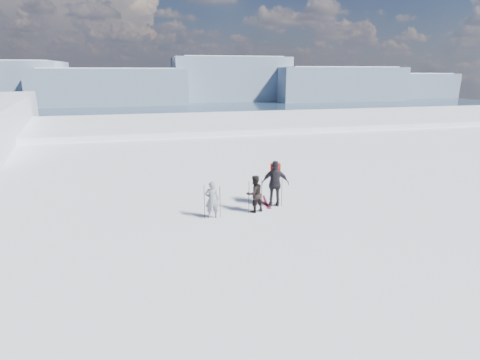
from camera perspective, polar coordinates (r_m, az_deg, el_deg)
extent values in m
plane|color=white|center=(74.05, -9.52, -2.12)|extent=(220.00, 208.01, 71.62)
cube|color=white|center=(42.24, -6.89, -0.46)|extent=(180.00, 16.00, 14.00)
plane|color=navy|center=(302.34, -13.01, 9.09)|extent=(820.00, 820.00, 0.00)
cube|color=slate|center=(504.86, -32.59, 12.36)|extent=(130.00, 80.00, 46.00)
cube|color=slate|center=(451.89, -18.83, 13.32)|extent=(160.00, 80.00, 38.00)
cube|color=white|center=(451.59, -19.02, 15.34)|extent=(136.00, 70.00, 8.00)
cube|color=slate|center=(491.58, -1.59, 15.14)|extent=(140.00, 80.00, 52.00)
cube|color=white|center=(491.67, -1.61, 17.82)|extent=(119.00, 70.00, 8.00)
cube|color=slate|center=(507.94, 14.13, 14.03)|extent=(160.00, 80.00, 40.00)
cube|color=white|center=(507.70, 14.26, 15.95)|extent=(136.00, 70.00, 8.00)
cube|color=slate|center=(597.31, 23.25, 13.11)|extent=(130.00, 80.00, 32.00)
cube|color=white|center=(597.02, 23.39, 14.35)|extent=(110.50, 70.00, 8.00)
cone|color=black|center=(45.08, -30.76, 3.00)|extent=(5.60, 5.60, 10.00)
imported|color=gray|center=(14.63, -4.30, -3.01)|extent=(0.57, 0.40, 1.50)
imported|color=black|center=(15.21, 2.21, -2.11)|extent=(0.90, 0.79, 1.55)
imported|color=black|center=(15.87, 5.39, -0.56)|extent=(1.26, 0.80, 1.99)
cube|color=red|center=(15.79, 5.48, 4.15)|extent=(0.48, 0.35, 0.57)
cylinder|color=black|center=(14.56, -5.45, -3.41)|extent=(0.02, 0.02, 1.36)
cylinder|color=black|center=(14.67, -3.07, -3.37)|extent=(0.02, 0.02, 1.29)
cylinder|color=black|center=(15.09, 1.37, -2.67)|extent=(0.02, 0.02, 1.34)
cylinder|color=black|center=(15.21, 3.30, -2.48)|extent=(0.02, 0.02, 1.37)
cylinder|color=black|center=(15.86, 4.65, -1.75)|extent=(0.02, 0.02, 1.35)
cylinder|color=black|center=(15.96, 6.37, -1.92)|extent=(0.02, 0.02, 1.23)
cube|color=black|center=(16.54, 3.49, -3.37)|extent=(0.28, 1.70, 0.03)
cube|color=black|center=(16.58, 3.95, -3.33)|extent=(0.40, 1.69, 0.03)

